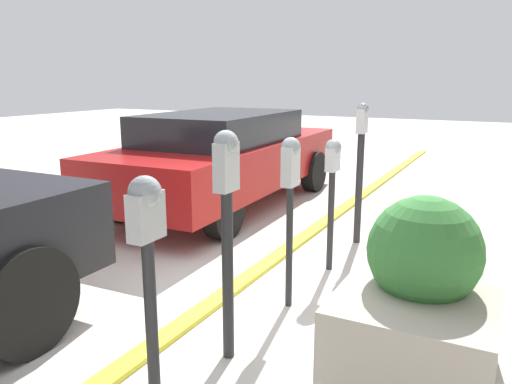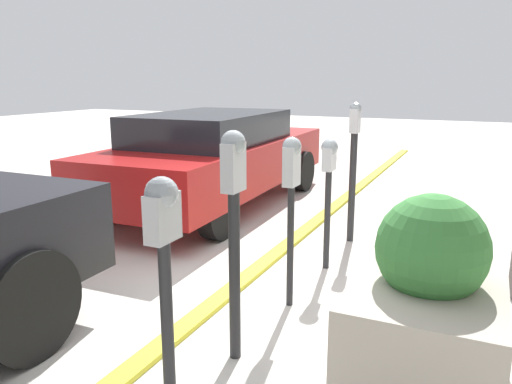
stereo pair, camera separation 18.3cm
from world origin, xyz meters
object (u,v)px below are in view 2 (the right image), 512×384
at_px(parking_meter_nearest, 164,257).
at_px(parking_meter_farthest, 354,155).
at_px(parking_meter_second, 234,210).
at_px(parked_car_middle, 216,156).
at_px(parking_meter_fourth, 329,175).
at_px(planter_box, 427,309).
at_px(parking_meter_middle, 291,183).

height_order(parking_meter_nearest, parking_meter_farthest, parking_meter_farthest).
bearing_deg(parking_meter_second, parking_meter_farthest, -1.42).
bearing_deg(parked_car_middle, parking_meter_fourth, -130.01).
xyz_separation_m(parking_meter_nearest, parking_meter_farthest, (3.59, 0.01, -0.02)).
bearing_deg(parking_meter_second, parking_meter_fourth, -2.15).
bearing_deg(parking_meter_nearest, planter_box, -44.80).
distance_m(parking_meter_middle, parking_meter_farthest, 1.85).
xyz_separation_m(parking_meter_second, parking_meter_fourth, (1.81, -0.07, -0.08)).
xyz_separation_m(parking_meter_middle, planter_box, (-0.64, -1.12, -0.55)).
distance_m(parking_meter_nearest, planter_box, 1.64).
distance_m(parking_meter_fourth, parking_meter_farthest, 0.93).
bearing_deg(planter_box, parking_meter_nearest, 135.20).
distance_m(parking_meter_nearest, parking_meter_farthest, 3.59).
height_order(parking_meter_middle, parking_meter_fourth, parking_meter_middle).
bearing_deg(parked_car_middle, parking_meter_nearest, -155.24).
bearing_deg(parking_meter_middle, parking_meter_nearest, -178.92).
relative_size(parking_meter_second, parking_meter_middle, 1.10).
xyz_separation_m(parking_meter_middle, parked_car_middle, (2.64, 2.18, -0.29)).
bearing_deg(parking_meter_middle, planter_box, -119.79).
height_order(parking_meter_middle, parking_meter_farthest, parking_meter_farthest).
height_order(parking_meter_second, parked_car_middle, parking_meter_second).
height_order(planter_box, parked_car_middle, parked_car_middle).
bearing_deg(parked_car_middle, parking_meter_farthest, -111.75).
xyz_separation_m(parking_meter_middle, parking_meter_farthest, (1.85, -0.03, -0.03)).
bearing_deg(parking_meter_nearest, parking_meter_middle, 1.08).
bearing_deg(parked_car_middle, parking_meter_second, -150.84).
bearing_deg(parked_car_middle, parking_meter_middle, -142.50).
relative_size(parking_meter_nearest, parking_meter_second, 0.92).
bearing_deg(parking_meter_farthest, parking_meter_fourth, -179.98).
height_order(parking_meter_middle, planter_box, parking_meter_middle).
bearing_deg(parking_meter_second, planter_box, -78.12).
bearing_deg(parking_meter_fourth, parking_meter_nearest, -179.84).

